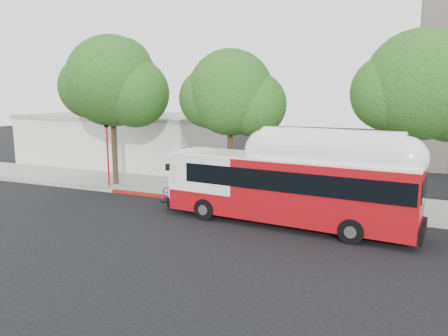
# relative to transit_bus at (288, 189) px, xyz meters

# --- Properties ---
(ground) EXTENTS (120.00, 120.00, 0.00)m
(ground) POSITION_rel_transit_bus_xyz_m (-3.74, -1.53, -1.72)
(ground) COLOR black
(ground) RESTS_ON ground
(sidewalk) EXTENTS (60.00, 5.00, 0.15)m
(sidewalk) POSITION_rel_transit_bus_xyz_m (-3.74, 4.97, -1.64)
(sidewalk) COLOR gray
(sidewalk) RESTS_ON ground
(curb_strip) EXTENTS (60.00, 0.30, 0.15)m
(curb_strip) POSITION_rel_transit_bus_xyz_m (-3.74, 2.37, -1.64)
(curb_strip) COLOR gray
(curb_strip) RESTS_ON ground
(red_curb_segment) EXTENTS (10.00, 0.32, 0.16)m
(red_curb_segment) POSITION_rel_transit_bus_xyz_m (-6.74, 2.37, -1.64)
(red_curb_segment) COLOR maroon
(red_curb_segment) RESTS_ON ground
(street_tree_left) EXTENTS (6.67, 5.80, 9.74)m
(street_tree_left) POSITION_rel_transit_bus_xyz_m (-12.27, 4.03, 4.88)
(street_tree_left) COLOR #2D2116
(street_tree_left) RESTS_ON ground
(street_tree_mid) EXTENTS (5.75, 5.00, 8.62)m
(street_tree_mid) POSITION_rel_transit_bus_xyz_m (-4.34, 4.53, 4.19)
(street_tree_mid) COLOR #2D2116
(street_tree_mid) RESTS_ON ground
(street_tree_right) EXTENTS (6.21, 5.40, 9.18)m
(street_tree_right) POSITION_rel_transit_bus_xyz_m (5.70, 4.33, 4.54)
(street_tree_right) COLOR #2D2116
(street_tree_right) RESTS_ON ground
(low_commercial_bldg) EXTENTS (16.20, 10.20, 4.25)m
(low_commercial_bldg) POSITION_rel_transit_bus_xyz_m (-17.74, 12.47, 0.43)
(low_commercial_bldg) COLOR silver
(low_commercial_bldg) RESTS_ON ground
(transit_bus) EXTENTS (12.61, 3.65, 3.68)m
(transit_bus) POSITION_rel_transit_bus_xyz_m (0.00, 0.00, 0.00)
(transit_bus) COLOR #9F0B11
(transit_bus) RESTS_ON ground
(signal_pole) EXTENTS (0.12, 0.40, 4.18)m
(signal_pole) POSITION_rel_transit_bus_xyz_m (-12.66, 3.15, 0.43)
(signal_pole) COLOR #B21318
(signal_pole) RESTS_ON ground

